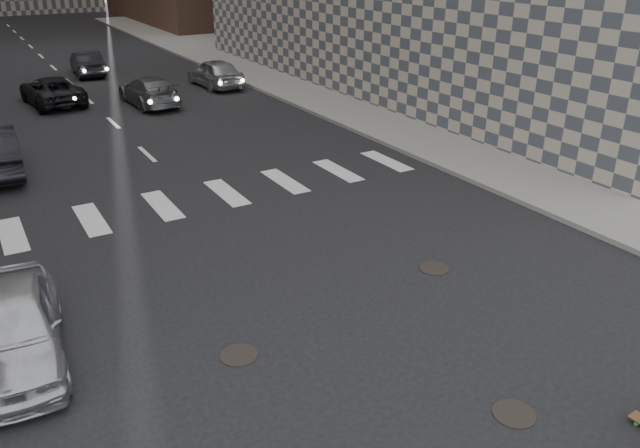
{
  "coord_description": "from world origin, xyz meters",
  "views": [
    {
      "loc": [
        -5.5,
        -7.73,
        6.93
      ],
      "look_at": [
        0.82,
        3.05,
        1.3
      ],
      "focal_mm": 35.0,
      "sensor_mm": 36.0,
      "label": 1
    }
  ],
  "objects_px": {
    "traffic_car_e": "(87,63)",
    "traffic_car_b": "(149,91)",
    "traffic_car_c": "(52,91)",
    "traffic_car_d": "(215,73)",
    "silver_sedan": "(12,328)"
  },
  "relations": [
    {
      "from": "traffic_car_e",
      "to": "traffic_car_b",
      "type": "bearing_deg",
      "value": 99.66
    },
    {
      "from": "traffic_car_e",
      "to": "traffic_car_d",
      "type": "bearing_deg",
      "value": 131.01
    },
    {
      "from": "traffic_car_b",
      "to": "traffic_car_c",
      "type": "bearing_deg",
      "value": -34.08
    },
    {
      "from": "traffic_car_c",
      "to": "traffic_car_d",
      "type": "xyz_separation_m",
      "value": [
        8.09,
        -0.13,
        0.09
      ]
    },
    {
      "from": "traffic_car_c",
      "to": "traffic_car_e",
      "type": "height_order",
      "value": "traffic_car_e"
    },
    {
      "from": "silver_sedan",
      "to": "traffic_car_b",
      "type": "bearing_deg",
      "value": 72.79
    },
    {
      "from": "traffic_car_d",
      "to": "traffic_car_e",
      "type": "relative_size",
      "value": 1.05
    },
    {
      "from": "traffic_car_c",
      "to": "traffic_car_e",
      "type": "xyz_separation_m",
      "value": [
        2.94,
        6.57,
        0.03
      ]
    },
    {
      "from": "silver_sedan",
      "to": "traffic_car_e",
      "type": "relative_size",
      "value": 0.99
    },
    {
      "from": "traffic_car_b",
      "to": "traffic_car_c",
      "type": "relative_size",
      "value": 0.98
    },
    {
      "from": "silver_sedan",
      "to": "traffic_car_c",
      "type": "bearing_deg",
      "value": 85.21
    },
    {
      "from": "silver_sedan",
      "to": "traffic_car_b",
      "type": "xyz_separation_m",
      "value": [
        7.82,
        18.32,
        -0.04
      ]
    },
    {
      "from": "traffic_car_c",
      "to": "traffic_car_d",
      "type": "distance_m",
      "value": 8.09
    },
    {
      "from": "traffic_car_b",
      "to": "traffic_car_d",
      "type": "bearing_deg",
      "value": -154.25
    },
    {
      "from": "traffic_car_b",
      "to": "traffic_car_e",
      "type": "bearing_deg",
      "value": -86.42
    }
  ]
}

